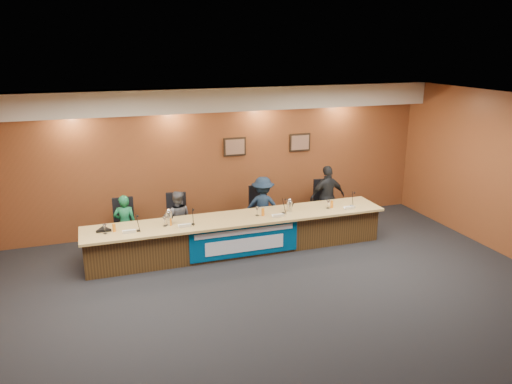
% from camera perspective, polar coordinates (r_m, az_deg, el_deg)
% --- Properties ---
extents(floor, '(10.00, 10.00, 0.00)m').
position_cam_1_polar(floor, '(8.28, 2.99, -12.99)').
color(floor, black).
rests_on(floor, ground).
extents(ceiling, '(10.00, 8.00, 0.04)m').
position_cam_1_polar(ceiling, '(7.26, 3.37, 9.56)').
color(ceiling, silver).
rests_on(ceiling, wall_back).
extents(wall_back, '(10.00, 0.04, 3.20)m').
position_cam_1_polar(wall_back, '(11.29, -4.42, 3.84)').
color(wall_back, brown).
rests_on(wall_back, floor).
extents(soffit, '(10.00, 0.50, 0.50)m').
position_cam_1_polar(soffit, '(10.83, -4.25, 10.54)').
color(soffit, beige).
rests_on(soffit, wall_back).
extents(dais_body, '(6.00, 0.80, 0.70)m').
position_cam_1_polar(dais_body, '(10.18, -1.99, -4.94)').
color(dais_body, '#412B14').
rests_on(dais_body, floor).
extents(dais_top, '(6.10, 0.95, 0.05)m').
position_cam_1_polar(dais_top, '(10.00, -1.93, -3.04)').
color(dais_top, tan).
rests_on(dais_top, dais_body).
extents(banner, '(2.20, 0.02, 0.65)m').
position_cam_1_polar(banner, '(9.80, -1.29, -5.62)').
color(banner, navy).
rests_on(banner, dais_body).
extents(banner_text_upper, '(2.00, 0.01, 0.10)m').
position_cam_1_polar(banner_text_upper, '(9.72, -1.27, -4.55)').
color(banner_text_upper, silver).
rests_on(banner_text_upper, banner).
extents(banner_text_lower, '(1.60, 0.01, 0.28)m').
position_cam_1_polar(banner_text_lower, '(9.82, -1.26, -6.08)').
color(banner_text_lower, silver).
rests_on(banner_text_lower, banner).
extents(wall_photo_left, '(0.52, 0.04, 0.42)m').
position_cam_1_polar(wall_photo_left, '(11.31, -2.45, 5.19)').
color(wall_photo_left, black).
rests_on(wall_photo_left, wall_back).
extents(wall_photo_right, '(0.52, 0.04, 0.42)m').
position_cam_1_polar(wall_photo_right, '(11.85, 5.03, 5.67)').
color(wall_photo_right, black).
rests_on(wall_photo_right, wall_back).
extents(panelist_a, '(0.48, 0.36, 1.22)m').
position_cam_1_polar(panelist_a, '(10.37, -14.73, -3.56)').
color(panelist_a, '#135D34').
rests_on(panelist_a, floor).
extents(panelist_b, '(0.68, 0.59, 1.20)m').
position_cam_1_polar(panelist_b, '(10.48, -8.96, -3.05)').
color(panelist_b, '#4D4C52').
rests_on(panelist_b, floor).
extents(panelist_c, '(0.98, 0.77, 1.33)m').
position_cam_1_polar(panelist_c, '(10.91, 0.79, -1.66)').
color(panelist_c, '#122034').
rests_on(panelist_c, floor).
extents(panelist_d, '(0.87, 0.39, 1.46)m').
position_cam_1_polar(panelist_d, '(11.48, 8.15, -0.56)').
color(panelist_d, black).
rests_on(panelist_d, floor).
extents(office_chair_a, '(0.49, 0.49, 0.08)m').
position_cam_1_polar(office_chair_a, '(10.51, -14.73, -4.04)').
color(office_chair_a, black).
rests_on(office_chair_a, floor).
extents(office_chair_b, '(0.56, 0.56, 0.08)m').
position_cam_1_polar(office_chair_b, '(10.61, -9.03, -3.47)').
color(office_chair_b, black).
rests_on(office_chair_b, floor).
extents(office_chair_c, '(0.50, 0.50, 0.08)m').
position_cam_1_polar(office_chair_c, '(11.06, 0.61, -2.43)').
color(office_chair_c, black).
rests_on(office_chair_c, floor).
extents(office_chair_d, '(0.52, 0.52, 0.08)m').
position_cam_1_polar(office_chair_d, '(11.64, 7.88, -1.60)').
color(office_chair_d, black).
rests_on(office_chair_d, floor).
extents(nameplate_a, '(0.24, 0.08, 0.10)m').
position_cam_1_polar(nameplate_a, '(9.42, -14.27, -4.39)').
color(nameplate_a, white).
rests_on(nameplate_a, dais_top).
extents(microphone_a, '(0.07, 0.07, 0.02)m').
position_cam_1_polar(microphone_a, '(9.52, -13.30, -4.32)').
color(microphone_a, black).
rests_on(microphone_a, dais_top).
extents(juice_glass_a, '(0.06, 0.06, 0.15)m').
position_cam_1_polar(juice_glass_a, '(9.58, -15.91, -3.96)').
color(juice_glass_a, orange).
rests_on(juice_glass_a, dais_top).
extents(water_glass_a, '(0.08, 0.08, 0.18)m').
position_cam_1_polar(water_glass_a, '(9.52, -16.89, -4.08)').
color(water_glass_a, silver).
rests_on(water_glass_a, dais_top).
extents(nameplate_b, '(0.24, 0.08, 0.10)m').
position_cam_1_polar(nameplate_b, '(9.51, -8.11, -3.82)').
color(nameplate_b, white).
rests_on(nameplate_b, dais_top).
extents(microphone_b, '(0.07, 0.07, 0.02)m').
position_cam_1_polar(microphone_b, '(9.67, -7.24, -3.66)').
color(microphone_b, black).
rests_on(microphone_b, dais_top).
extents(juice_glass_b, '(0.06, 0.06, 0.15)m').
position_cam_1_polar(juice_glass_b, '(9.67, -9.79, -3.35)').
color(juice_glass_b, orange).
rests_on(juice_glass_b, dais_top).
extents(water_glass_b, '(0.08, 0.08, 0.18)m').
position_cam_1_polar(water_glass_b, '(9.64, -10.39, -3.36)').
color(water_glass_b, silver).
rests_on(water_glass_b, dais_top).
extents(nameplate_c, '(0.24, 0.08, 0.10)m').
position_cam_1_polar(nameplate_c, '(9.97, 2.61, -2.69)').
color(nameplate_c, white).
rests_on(nameplate_c, dais_top).
extents(microphone_c, '(0.07, 0.07, 0.02)m').
position_cam_1_polar(microphone_c, '(10.21, 3.14, -2.42)').
color(microphone_c, black).
rests_on(microphone_c, dais_top).
extents(juice_glass_c, '(0.06, 0.06, 0.15)m').
position_cam_1_polar(juice_glass_c, '(10.06, 0.80, -2.31)').
color(juice_glass_c, orange).
rests_on(juice_glass_c, dais_top).
extents(water_glass_c, '(0.08, 0.08, 0.18)m').
position_cam_1_polar(water_glass_c, '(10.05, 0.13, -2.23)').
color(water_glass_c, silver).
rests_on(water_glass_c, dais_top).
extents(nameplate_d, '(0.24, 0.08, 0.10)m').
position_cam_1_polar(nameplate_d, '(10.62, 10.71, -1.75)').
color(nameplate_d, white).
rests_on(nameplate_d, dais_top).
extents(microphone_d, '(0.07, 0.07, 0.02)m').
position_cam_1_polar(microphone_d, '(10.84, 10.84, -1.56)').
color(microphone_d, black).
rests_on(microphone_d, dais_top).
extents(juice_glass_d, '(0.06, 0.06, 0.15)m').
position_cam_1_polar(juice_glass_d, '(10.67, 8.66, -1.39)').
color(juice_glass_d, orange).
rests_on(juice_glass_d, dais_top).
extents(water_glass_d, '(0.08, 0.08, 0.18)m').
position_cam_1_polar(water_glass_d, '(10.60, 8.24, -1.41)').
color(water_glass_d, silver).
rests_on(water_glass_d, dais_top).
extents(carafe_left, '(0.12, 0.12, 0.26)m').
position_cam_1_polar(carafe_left, '(9.68, -9.93, -2.99)').
color(carafe_left, silver).
rests_on(carafe_left, dais_top).
extents(carafe_right, '(0.12, 0.12, 0.22)m').
position_cam_1_polar(carafe_right, '(10.32, 3.84, -1.64)').
color(carafe_right, silver).
rests_on(carafe_right, dais_top).
extents(speakerphone, '(0.32, 0.32, 0.05)m').
position_cam_1_polar(speakerphone, '(9.69, -17.02, -4.14)').
color(speakerphone, black).
rests_on(speakerphone, dais_top).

